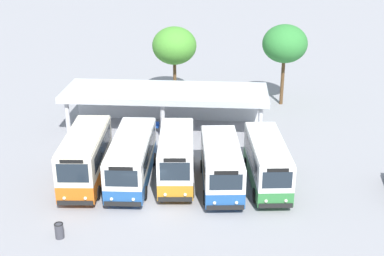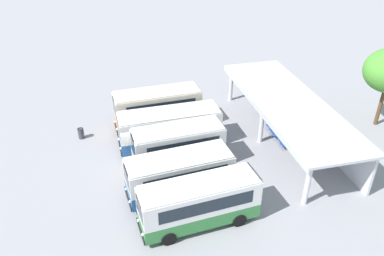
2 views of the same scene
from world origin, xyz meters
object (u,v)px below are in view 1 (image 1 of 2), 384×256
Objects in this scene: city_bus_nearest_orange at (86,156)px; waiting_chair_fourth_seat at (175,126)px; waiting_chair_second_from_end at (156,126)px; city_bus_middle_cream at (176,157)px; city_bus_second_in_row at (132,157)px; waiting_chair_end_by_column at (148,125)px; waiting_chair_middle_seat at (165,126)px; city_bus_fourth_amber at (221,164)px; waiting_chair_fifth_seat at (184,127)px; litter_bin_apron at (59,231)px; city_bus_fifth_blue at (267,161)px.

city_bus_nearest_orange is 10.44m from waiting_chair_fourth_seat.
city_bus_middle_cream is at bearing -73.65° from waiting_chair_second_from_end.
waiting_chair_fourth_seat is (1.90, 8.69, -1.18)m from city_bus_second_in_row.
waiting_chair_end_by_column is at bearing -179.75° from waiting_chair_fourth_seat.
waiting_chair_middle_seat is (1.49, -0.10, 0.00)m from waiting_chair_end_by_column.
waiting_chair_middle_seat is at bearing 82.32° from city_bus_second_in_row.
city_bus_second_in_row is at bearing 175.42° from city_bus_fourth_amber.
city_bus_fourth_amber reaches higher than waiting_chair_fifth_seat.
city_bus_second_in_row is 8.73m from waiting_chair_second_from_end.
waiting_chair_fourth_seat is 1.00× the size of waiting_chair_fifth_seat.
city_bus_second_in_row reaches higher than litter_bin_apron.
waiting_chair_middle_seat and waiting_chair_fifth_seat have the same top height.
city_bus_second_in_row reaches higher than city_bus_fourth_amber.
city_bus_fourth_amber is 8.31× the size of waiting_chair_fifth_seat.
waiting_chair_middle_seat is at bearing 75.75° from litter_bin_apron.
city_bus_nearest_orange is 2.97m from city_bus_second_in_row.
waiting_chair_middle_seat is at bearing -3.75° from waiting_chair_end_by_column.
city_bus_fifth_blue is 8.58× the size of waiting_chair_second_from_end.
waiting_chair_second_from_end is at bearing 69.83° from city_bus_nearest_orange.
city_bus_fifth_blue reaches higher than waiting_chair_fourth_seat.
waiting_chair_middle_seat is 0.96× the size of litter_bin_apron.
litter_bin_apron is at bearing -109.27° from waiting_chair_fifth_seat.
city_bus_fourth_amber is 7.94× the size of litter_bin_apron.
waiting_chair_middle_seat is at bearing 65.69° from city_bus_nearest_orange.
city_bus_nearest_orange is 1.10× the size of city_bus_middle_cream.
waiting_chair_second_from_end is 1.49m from waiting_chair_fourth_seat.
city_bus_middle_cream is (2.93, 0.07, 0.13)m from city_bus_second_in_row.
litter_bin_apron is at bearing -104.25° from waiting_chair_middle_seat.
city_bus_middle_cream is 2.98m from city_bus_fourth_amber.
waiting_chair_end_by_column is 1.00× the size of waiting_chair_fifth_seat.
waiting_chair_fourth_seat and waiting_chair_fifth_seat have the same top height.
city_bus_middle_cream is 8.80m from waiting_chair_middle_seat.
city_bus_fourth_amber reaches higher than waiting_chair_second_from_end.
city_bus_fifth_blue reaches higher than litter_bin_apron.
city_bus_nearest_orange is 10.02m from waiting_chair_middle_seat.
waiting_chair_fifth_seat is at bearing 109.47° from city_bus_fourth_amber.
city_bus_fourth_amber is at bearing -62.57° from waiting_chair_middle_seat.
city_bus_fifth_blue is 10.57m from waiting_chair_fifth_seat.
waiting_chair_end_by_column is at bearing 136.68° from city_bus_fifth_blue.
city_bus_nearest_orange is 10.74m from waiting_chair_fifth_seat.
litter_bin_apron is at bearing -98.92° from waiting_chair_end_by_column.
city_bus_fourth_amber is at bearing -55.94° from waiting_chair_end_by_column.
waiting_chair_fifth_seat is at bearing 72.92° from city_bus_second_in_row.
city_bus_fifth_blue reaches higher than waiting_chair_second_from_end.
city_bus_fifth_blue is (8.79, 0.09, -0.00)m from city_bus_second_in_row.
litter_bin_apron is at bearing -111.93° from city_bus_second_in_row.
waiting_chair_end_by_column is at bearing 176.44° from waiting_chair_second_from_end.
city_bus_middle_cream is at bearing 1.31° from city_bus_second_in_row.
city_bus_nearest_orange reaches higher than city_bus_fifth_blue.
litter_bin_apron is at bearing -148.87° from city_bus_fifth_blue.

